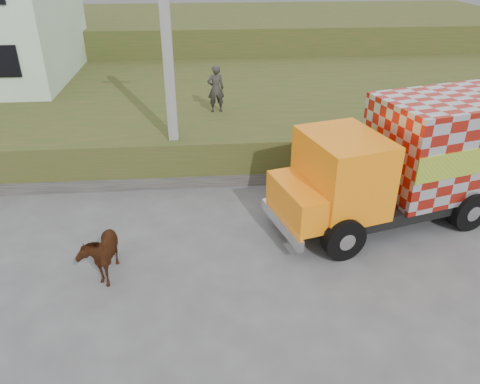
{
  "coord_description": "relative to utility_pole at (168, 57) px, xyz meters",
  "views": [
    {
      "loc": [
        -0.07,
        -9.6,
        7.14
      ],
      "look_at": [
        0.85,
        1.17,
        1.3
      ],
      "focal_mm": 35.0,
      "sensor_mm": 36.0,
      "label": 1
    }
  ],
  "objects": [
    {
      "name": "ground",
      "position": [
        1.0,
        -4.6,
        -4.08
      ],
      "size": [
        120.0,
        120.0,
        0.0
      ],
      "primitive_type": "plane",
      "color": "#474749",
      "rests_on": "ground"
    },
    {
      "name": "embankment",
      "position": [
        1.0,
        5.4,
        -3.33
      ],
      "size": [
        40.0,
        12.0,
        1.5
      ],
      "primitive_type": "cube",
      "color": "#304617",
      "rests_on": "ground"
    },
    {
      "name": "embankment_far",
      "position": [
        1.0,
        17.4,
        -2.58
      ],
      "size": [
        40.0,
        12.0,
        3.0
      ],
      "primitive_type": "cube",
      "color": "#304617",
      "rests_on": "ground"
    },
    {
      "name": "retaining_strip",
      "position": [
        -1.0,
        -0.4,
        -3.88
      ],
      "size": [
        16.0,
        0.5,
        0.4
      ],
      "primitive_type": "cube",
      "color": "#595651",
      "rests_on": "ground"
    },
    {
      "name": "utility_pole",
      "position": [
        0.0,
        0.0,
        0.0
      ],
      "size": [
        1.2,
        0.3,
        8.0
      ],
      "color": "gray",
      "rests_on": "ground"
    },
    {
      "name": "cargo_truck",
      "position": [
        7.06,
        -2.78,
        -2.29
      ],
      "size": [
        8.13,
        4.38,
        3.46
      ],
      "rotation": [
        0.0,
        0.0,
        0.27
      ],
      "color": "black",
      "rests_on": "ground"
    },
    {
      "name": "cow",
      "position": [
        -1.59,
        -4.89,
        -3.42
      ],
      "size": [
        0.75,
        1.58,
        1.32
      ],
      "primitive_type": "imported",
      "rotation": [
        0.0,
        0.0,
        -0.03
      ],
      "color": "black",
      "rests_on": "ground"
    },
    {
      "name": "pedestrian",
      "position": [
        1.48,
        2.62,
        -1.72
      ],
      "size": [
        0.68,
        0.51,
        1.71
      ],
      "primitive_type": "imported",
      "rotation": [
        0.0,
        0.0,
        3.3
      ],
      "color": "#312F2C",
      "rests_on": "embankment"
    }
  ]
}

